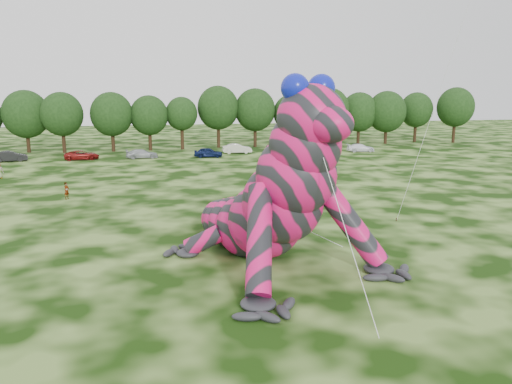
{
  "coord_description": "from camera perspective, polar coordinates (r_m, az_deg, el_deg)",
  "views": [
    {
      "loc": [
        -5.98,
        -26.72,
        9.67
      ],
      "look_at": [
        0.37,
        0.36,
        4.0
      ],
      "focal_mm": 35.0,
      "sensor_mm": 36.0,
      "label": 1
    }
  ],
  "objects": [
    {
      "name": "tree_16",
      "position": [
        100.41,
        17.81,
        8.13
      ],
      "size": [
        6.26,
        5.63,
        9.37
      ],
      "primitive_type": null,
      "color": "black",
      "rests_on": "ground"
    },
    {
      "name": "tree_15",
      "position": [
        95.6,
        14.68,
        8.24
      ],
      "size": [
        7.17,
        6.45,
        9.63
      ],
      "primitive_type": null,
      "color": "black",
      "rests_on": "ground"
    },
    {
      "name": "car_7",
      "position": [
        82.14,
        11.86,
        4.97
      ],
      "size": [
        4.65,
        2.47,
        1.28
      ],
      "primitive_type": "imported",
      "rotation": [
        0.0,
        0.0,
        1.41
      ],
      "color": "white",
      "rests_on": "ground"
    },
    {
      "name": "flying_kite",
      "position": [
        37.4,
        23.07,
        18.94
      ],
      "size": [
        3.56,
        3.67,
        17.11
      ],
      "color": "red",
      "rests_on": "ground"
    },
    {
      "name": "tree_7",
      "position": [
        83.77,
        -16.14,
        7.7
      ],
      "size": [
        6.68,
        6.01,
        9.48
      ],
      "primitive_type": null,
      "color": "black",
      "rests_on": "ground"
    },
    {
      "name": "tree_12",
      "position": [
        88.52,
        3.93,
        8.14
      ],
      "size": [
        5.99,
        5.39,
        8.97
      ],
      "primitive_type": null,
      "color": "black",
      "rests_on": "ground"
    },
    {
      "name": "tree_6",
      "position": [
        84.35,
        -21.25,
        7.4
      ],
      "size": [
        6.52,
        5.86,
        9.49
      ],
      "primitive_type": null,
      "color": "black",
      "rests_on": "ground"
    },
    {
      "name": "spectator_2",
      "position": [
        62.36,
        6.96,
        3.33
      ],
      "size": [
        0.95,
        1.27,
        1.74
      ],
      "primitive_type": "imported",
      "rotation": [
        0.0,
        0.0,
        5.01
      ],
      "color": "gray",
      "rests_on": "ground"
    },
    {
      "name": "tree_13",
      "position": [
        90.27,
        8.43,
        8.47
      ],
      "size": [
        6.83,
        6.15,
        10.13
      ],
      "primitive_type": null,
      "color": "black",
      "rests_on": "ground"
    },
    {
      "name": "tree_10",
      "position": [
        86.46,
        -4.33,
        8.56
      ],
      "size": [
        7.09,
        6.38,
        10.5
      ],
      "primitive_type": null,
      "color": "black",
      "rests_on": "ground"
    },
    {
      "name": "spectator_0",
      "position": [
        48.25,
        -20.83,
        0.14
      ],
      "size": [
        0.61,
        0.68,
        1.55
      ],
      "primitive_type": "imported",
      "rotation": [
        0.0,
        0.0,
        1.04
      ],
      "color": "gray",
      "rests_on": "ground"
    },
    {
      "name": "tree_8",
      "position": [
        83.89,
        -12.09,
        7.72
      ],
      "size": [
        6.14,
        5.53,
        8.94
      ],
      "primitive_type": null,
      "color": "black",
      "rests_on": "ground"
    },
    {
      "name": "ground",
      "position": [
        29.04,
        -0.56,
        -7.93
      ],
      "size": [
        240.0,
        240.0,
        0.0
      ],
      "primitive_type": "plane",
      "color": "#16330A",
      "rests_on": "ground"
    },
    {
      "name": "tree_14",
      "position": [
        94.24,
        11.68,
        8.26
      ],
      "size": [
        6.82,
        6.14,
        9.4
      ],
      "primitive_type": null,
      "color": "black",
      "rests_on": "ground"
    },
    {
      "name": "tree_5",
      "position": [
        87.0,
        -24.76,
        7.33
      ],
      "size": [
        7.16,
        6.44,
        9.8
      ],
      "primitive_type": null,
      "color": "black",
      "rests_on": "ground"
    },
    {
      "name": "tree_9",
      "position": [
        84.53,
        -8.48,
        7.78
      ],
      "size": [
        5.27,
        4.74,
        8.68
      ],
      "primitive_type": null,
      "color": "black",
      "rests_on": "ground"
    },
    {
      "name": "car_1",
      "position": [
        77.04,
        -26.29,
        3.67
      ],
      "size": [
        4.63,
        2.25,
        1.46
      ],
      "primitive_type": "imported",
      "rotation": [
        0.0,
        0.0,
        1.73
      ],
      "color": "black",
      "rests_on": "ground"
    },
    {
      "name": "car_2",
      "position": [
        75.23,
        -19.3,
        4.0
      ],
      "size": [
        5.01,
        2.7,
        1.34
      ],
      "primitive_type": "imported",
      "rotation": [
        0.0,
        0.0,
        1.67
      ],
      "color": "maroon",
      "rests_on": "ground"
    },
    {
      "name": "car_3",
      "position": [
        74.38,
        -12.91,
        4.28
      ],
      "size": [
        4.7,
        2.21,
        1.32
      ],
      "primitive_type": "imported",
      "rotation": [
        0.0,
        0.0,
        1.65
      ],
      "color": "#A2A6AA",
      "rests_on": "ground"
    },
    {
      "name": "car_6",
      "position": [
        80.37,
        3.18,
        5.14
      ],
      "size": [
        5.51,
        2.63,
        1.52
      ],
      "primitive_type": "imported",
      "rotation": [
        0.0,
        0.0,
        1.59
      ],
      "color": "#29292B",
      "rests_on": "ground"
    },
    {
      "name": "car_4",
      "position": [
        74.05,
        -5.47,
        4.52
      ],
      "size": [
        4.42,
        2.42,
        1.43
      ],
      "primitive_type": "imported",
      "rotation": [
        0.0,
        0.0,
        1.39
      ],
      "color": "#0F1B49",
      "rests_on": "ground"
    },
    {
      "name": "inflatable_gecko",
      "position": [
        29.1,
        -0.64,
        2.8
      ],
      "size": [
        24.16,
        26.04,
        10.52
      ],
      "primitive_type": null,
      "rotation": [
        0.0,
        0.0,
        0.37
      ],
      "color": "#D61161",
      "rests_on": "ground"
    },
    {
      "name": "tree_11",
      "position": [
        87.31,
        -0.1,
        8.48
      ],
      "size": [
        7.01,
        6.31,
        10.07
      ],
      "primitive_type": null,
      "color": "black",
      "rests_on": "ground"
    },
    {
      "name": "car_5",
      "position": [
        78.41,
        -2.17,
        4.98
      ],
      "size": [
        4.65,
        1.87,
        1.5
      ],
      "primitive_type": "imported",
      "rotation": [
        0.0,
        0.0,
        1.51
      ],
      "color": "silver",
      "rests_on": "ground"
    },
    {
      "name": "spectator_3",
      "position": [
        61.39,
        7.82,
        3.19
      ],
      "size": [
        0.98,
        1.09,
        1.77
      ],
      "primitive_type": "imported",
      "rotation": [
        0.0,
        0.0,
        2.23
      ],
      "color": "gray",
      "rests_on": "ground"
    },
    {
      "name": "tree_17",
      "position": [
        101.63,
        21.79,
        8.16
      ],
      "size": [
        6.98,
        6.28,
        10.3
      ],
      "primitive_type": null,
      "color": "black",
      "rests_on": "ground"
    }
  ]
}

